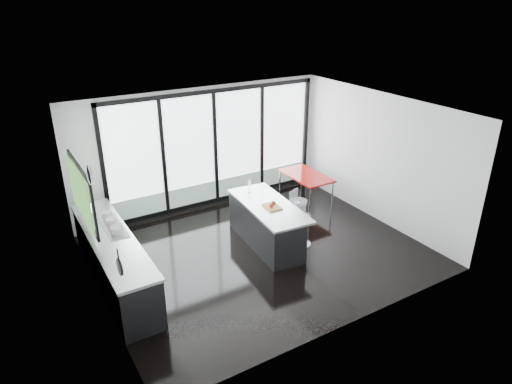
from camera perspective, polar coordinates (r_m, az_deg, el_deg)
floor at (r=9.02m, az=0.44°, el=-7.49°), size 6.00×5.00×0.00m
ceiling at (r=7.92m, az=0.51°, el=10.04°), size 6.00×5.00×0.00m
wall_back at (r=10.56m, az=-5.28°, el=4.89°), size 6.00×0.09×2.80m
wall_front at (r=6.60m, az=11.95°, el=-6.68°), size 6.00×0.00×2.80m
wall_left at (r=7.59m, az=-20.20°, el=-2.10°), size 0.26×5.00×2.80m
wall_right at (r=10.16m, az=15.10°, el=4.13°), size 0.00×5.00×2.80m
counter_cabinets at (r=8.26m, az=-17.27°, el=-8.17°), size 0.69×3.24×1.36m
island at (r=9.11m, az=1.20°, el=-4.02°), size 1.04×2.14×1.11m
bar_stool_near at (r=9.15m, az=5.64°, el=-4.74°), size 0.47×0.47×0.66m
bar_stool_far at (r=9.76m, az=5.31°, el=-2.79°), size 0.54×0.54×0.66m
red_table at (r=10.96m, az=6.19°, el=0.43°), size 0.77×1.33×0.71m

